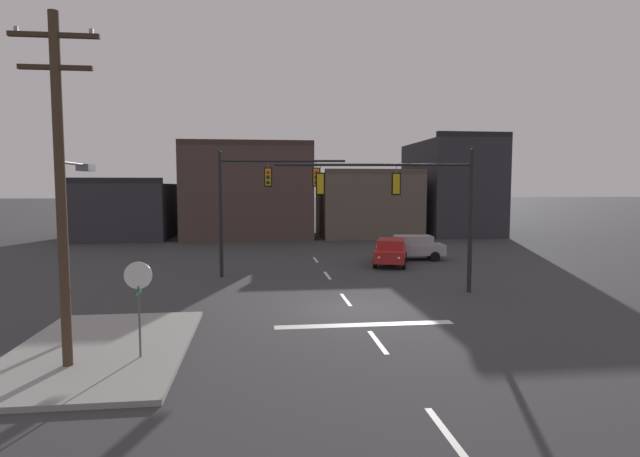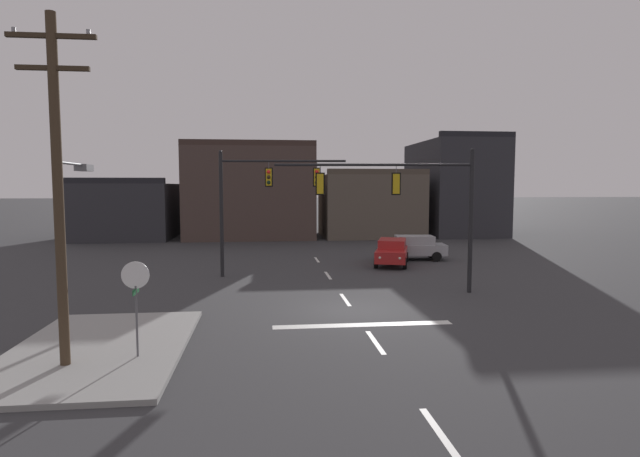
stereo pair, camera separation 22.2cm
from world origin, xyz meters
name	(u,v)px [view 2 (the right image)]	position (x,y,z in m)	size (l,w,h in m)	color
ground_plane	(353,311)	(0.00, 0.00, 0.00)	(400.00, 400.00, 0.00)	#353538
sidewalk_near_corner	(99,349)	(-8.36, -4.00, 0.07)	(5.00, 8.00, 0.15)	gray
stop_bar_paint	(363,325)	(0.00, -2.00, 0.00)	(6.40, 0.50, 0.01)	silver
lane_centreline	(345,300)	(0.00, 2.00, 0.00)	(0.16, 26.40, 0.01)	silver
signal_mast_near_side	(412,196)	(3.24, 3.19, 4.45)	(9.04, 1.10, 6.62)	black
signal_mast_far_side	(257,192)	(-3.84, 8.05, 4.59)	(6.76, 0.86, 6.82)	black
stop_sign	(136,286)	(-7.00, -4.99, 2.14)	(0.76, 0.64, 2.83)	#56565B
car_lot_nearside	(392,251)	(4.44, 11.29, 0.86)	(3.05, 4.74, 1.61)	#A81E1E
car_lot_middle	(413,247)	(6.40, 13.38, 0.86)	(4.60, 2.30, 1.61)	#9EA0A5
utility_pole	(60,182)	(-8.76, -5.32, 5.01)	(2.20, 2.41, 9.30)	#423323
building_row	(303,196)	(0.41, 31.55, 3.92)	(40.05, 13.29, 9.94)	#2D2D33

